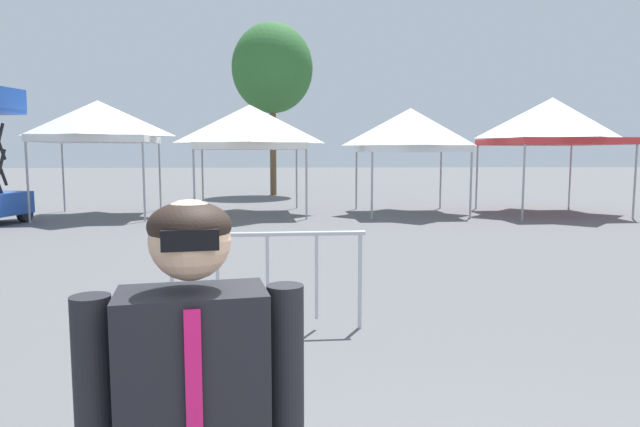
{
  "coord_description": "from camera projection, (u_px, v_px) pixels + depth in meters",
  "views": [
    {
      "loc": [
        -0.91,
        -1.44,
        1.91
      ],
      "look_at": [
        -0.59,
        4.13,
        1.3
      ],
      "focal_mm": 31.46,
      "sensor_mm": 36.0,
      "label": 1
    }
  ],
  "objects": [
    {
      "name": "canopy_tent_behind_left",
      "position": [
        250.0,
        127.0,
        17.18
      ],
      "size": [
        3.55,
        3.55,
        3.36
      ],
      "color": "#9E9EA3",
      "rests_on": "ground"
    },
    {
      "name": "crowd_barrier_mid_lot",
      "position": [
        267.0,
        262.0,
        5.95
      ],
      "size": [
        2.1,
        0.14,
        1.08
      ],
      "color": "#B7BABF",
      "rests_on": "ground"
    },
    {
      "name": "canopy_tent_left_of_center",
      "position": [
        98.0,
        122.0,
        16.56
      ],
      "size": [
        3.42,
        3.42,
        3.43
      ],
      "color": "#9E9EA3",
      "rests_on": "ground"
    },
    {
      "name": "canopy_tent_far_left",
      "position": [
        410.0,
        130.0,
        17.37
      ],
      "size": [
        3.15,
        3.15,
        3.27
      ],
      "color": "#9E9EA3",
      "rests_on": "ground"
    },
    {
      "name": "tree_behind_tents_left",
      "position": [
        272.0,
        69.0,
        24.57
      ],
      "size": [
        3.55,
        3.55,
        7.54
      ],
      "color": "brown",
      "rests_on": "ground"
    },
    {
      "name": "canopy_tent_far_right",
      "position": [
        552.0,
        121.0,
        17.28
      ],
      "size": [
        3.71,
        3.71,
        3.59
      ],
      "color": "#9E9EA3",
      "rests_on": "ground"
    }
  ]
}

